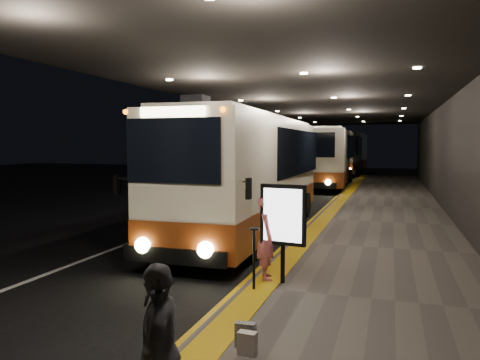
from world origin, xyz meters
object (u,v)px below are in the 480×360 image
Objects in this scene: coach_main at (252,179)px; passenger_waiting_grey at (159,350)px; bag_plain at (247,343)px; bag_polka at (245,335)px; coach_second at (329,160)px; stanchion_post at (254,259)px; info_sign at (283,217)px; passenger_boarding at (267,238)px; coach_third at (347,155)px.

coach_main reaches higher than passenger_waiting_grey.
bag_polka is at bearing 113.22° from bag_plain.
stanchion_post is at bearing -89.18° from coach_second.
coach_second is 36.67× the size of bag_polka.
passenger_waiting_grey is at bearing -98.49° from bag_plain.
coach_main is 5.83m from info_sign.
bag_polka is (2.19, -25.18, -1.42)m from coach_second.
passenger_waiting_grey is 1.42× the size of stanchion_post.
info_sign is at bearing -132.92° from passenger_boarding.
coach_second is 27.22m from passenger_waiting_grey.
bag_polka is at bearing -78.78° from info_sign.
info_sign is at bearing -69.30° from coach_main.
info_sign is 0.97m from stanchion_post.
coach_main is 7.19× the size of passenger_waiting_grey.
coach_third reaches higher than coach_second.
stanchion_post is (1.61, -35.83, -1.07)m from coach_third.
bag_plain is at bearing -75.24° from coach_main.
bag_polka is at bearing 152.26° from passenger_waiting_grey.
coach_third is at bearing 86.66° from coach_second.
coach_second is 40.78× the size of bag_plain.
coach_main reaches higher than info_sign.
coach_third reaches higher than passenger_boarding.
passenger_boarding reaches higher than bag_polka.
bag_polka is 0.29× the size of stanchion_post.
coach_second is 7.47× the size of passenger_waiting_grey.
passenger_waiting_grey is 2.05m from bag_polka.
stanchion_post is at bearing -84.89° from coach_third.
passenger_waiting_grey is 1.88m from bag_plain.
coach_second is at bearing -87.56° from coach_third.
passenger_boarding reaches higher than bag_plain.
coach_second is at bearing -15.43° from passenger_boarding.
stanchion_post is (-0.38, 4.24, -0.23)m from passenger_waiting_grey.
coach_third is 38.21m from bag_polka.
coach_main is at bearing 106.79° from stanchion_post.
coach_main is 10.44m from passenger_waiting_grey.
coach_main is 6.97× the size of passenger_boarding.
coach_second is at bearing 95.12° from bag_plain.
stanchion_post is at bearing -117.50° from info_sign.
passenger_waiting_grey is at bearing -82.24° from info_sign.
bag_plain is at bearing -75.50° from stanchion_post.
passenger_boarding is at bearing -88.92° from coach_second.
passenger_waiting_grey is at bearing -89.00° from coach_second.
coach_third is at bearing 160.24° from passenger_waiting_grey.
info_sign is at bearing -84.22° from coach_third.
bag_polka is at bearing -75.42° from coach_main.
stanchion_post reaches higher than bag_polka.
info_sign is (-0.25, 3.04, 1.09)m from bag_plain.
coach_main reaches higher than passenger_boarding.
coach_third reaches higher than stanchion_post.
coach_second is 22.98m from stanchion_post.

